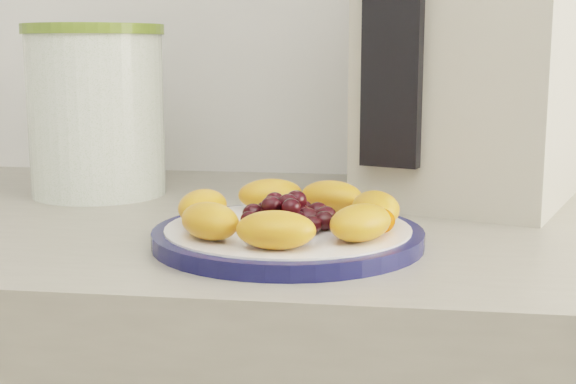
# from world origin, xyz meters

# --- Properties ---
(plate_rim) EXTENTS (0.25, 0.25, 0.01)m
(plate_rim) POSITION_xyz_m (-0.03, 1.07, 0.91)
(plate_rim) COLOR #11143E
(plate_rim) RESTS_ON counter
(plate_face) EXTENTS (0.23, 0.23, 0.02)m
(plate_face) POSITION_xyz_m (-0.03, 1.07, 0.91)
(plate_face) COLOR white
(plate_face) RESTS_ON counter
(canister) EXTENTS (0.21, 0.21, 0.20)m
(canister) POSITION_xyz_m (-0.30, 1.30, 1.00)
(canister) COLOR #3B671F
(canister) RESTS_ON counter
(canister_lid) EXTENTS (0.22, 0.22, 0.01)m
(canister_lid) POSITION_xyz_m (-0.30, 1.30, 1.10)
(canister_lid) COLOR olive
(canister_lid) RESTS_ON canister
(appliance_body) EXTENTS (0.30, 0.36, 0.38)m
(appliance_body) POSITION_xyz_m (0.17, 1.35, 1.09)
(appliance_body) COLOR #B5B09C
(appliance_body) RESTS_ON counter
(appliance_panel) EXTENTS (0.07, 0.04, 0.28)m
(appliance_panel) POSITION_xyz_m (0.07, 1.22, 1.09)
(appliance_panel) COLOR black
(appliance_panel) RESTS_ON appliance_body
(fruit_plate) EXTENTS (0.22, 0.21, 0.03)m
(fruit_plate) POSITION_xyz_m (-0.02, 1.07, 0.93)
(fruit_plate) COLOR orange
(fruit_plate) RESTS_ON plate_face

